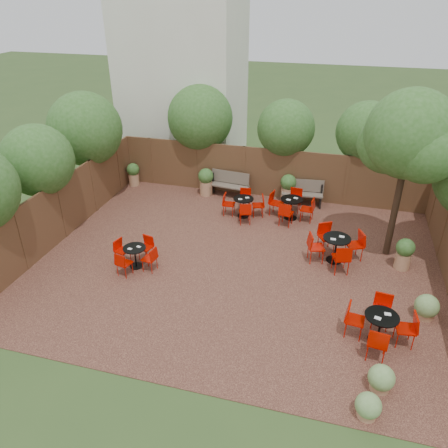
# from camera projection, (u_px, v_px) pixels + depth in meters

# --- Properties ---
(ground) EXTENTS (80.00, 80.00, 0.00)m
(ground) POSITION_uv_depth(u_px,v_px,m) (238.00, 262.00, 13.43)
(ground) COLOR #354F23
(ground) RESTS_ON ground
(courtyard_paving) EXTENTS (12.00, 10.00, 0.02)m
(courtyard_paving) POSITION_uv_depth(u_px,v_px,m) (238.00, 262.00, 13.43)
(courtyard_paving) COLOR #321914
(courtyard_paving) RESTS_ON ground
(fence_back) EXTENTS (12.00, 0.08, 2.00)m
(fence_back) POSITION_uv_depth(u_px,v_px,m) (268.00, 173.00, 17.18)
(fence_back) COLOR #51361E
(fence_back) RESTS_ON ground
(fence_left) EXTENTS (0.08, 10.00, 2.00)m
(fence_left) POSITION_uv_depth(u_px,v_px,m) (61.00, 210.00, 14.34)
(fence_left) COLOR #51361E
(fence_left) RESTS_ON ground
(neighbour_building) EXTENTS (5.00, 4.00, 8.00)m
(neighbour_building) POSITION_uv_depth(u_px,v_px,m) (183.00, 75.00, 19.32)
(neighbour_building) COLOR silver
(neighbour_building) RESTS_ON ground
(overhang_foliage) EXTENTS (15.93, 10.73, 2.73)m
(overhang_foliage) POSITION_uv_depth(u_px,v_px,m) (211.00, 144.00, 14.85)
(overhang_foliage) COLOR #2C591C
(overhang_foliage) RESTS_ON ground
(courtyard_tree) EXTENTS (2.70, 2.60, 5.13)m
(courtyard_tree) POSITION_uv_depth(u_px,v_px,m) (409.00, 140.00, 12.07)
(courtyard_tree) COLOR black
(courtyard_tree) RESTS_ON courtyard_paving
(park_bench_left) EXTENTS (1.63, 0.70, 0.98)m
(park_bench_left) POSITION_uv_depth(u_px,v_px,m) (229.00, 184.00, 17.44)
(park_bench_left) COLOR brown
(park_bench_left) RESTS_ON courtyard_paving
(park_bench_right) EXTENTS (1.59, 0.63, 0.96)m
(park_bench_right) POSITION_uv_depth(u_px,v_px,m) (303.00, 192.00, 16.77)
(park_bench_right) COLOR brown
(park_bench_right) RESTS_ON courtyard_paving
(bistro_tables) EXTENTS (8.41, 7.34, 0.94)m
(bistro_tables) POSITION_uv_depth(u_px,v_px,m) (286.00, 242.00, 13.58)
(bistro_tables) COLOR black
(bistro_tables) RESTS_ON courtyard_paving
(planters) EXTENTS (11.00, 4.29, 1.11)m
(planters) POSITION_uv_depth(u_px,v_px,m) (248.00, 193.00, 16.51)
(planters) COLOR #A77753
(planters) RESTS_ON courtyard_paving
(low_shrubs) EXTENTS (2.03, 4.00, 0.65)m
(low_shrubs) POSITION_uv_depth(u_px,v_px,m) (400.00, 351.00, 9.74)
(low_shrubs) COLOR #A77753
(low_shrubs) RESTS_ON courtyard_paving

